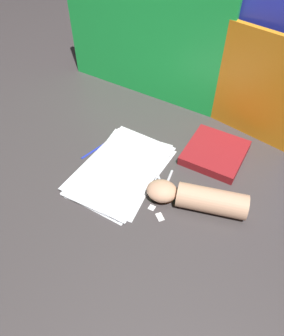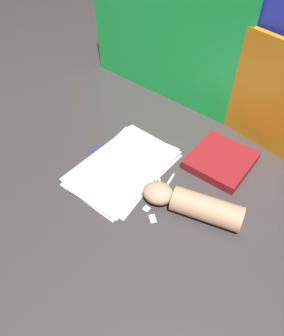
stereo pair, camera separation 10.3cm
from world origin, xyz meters
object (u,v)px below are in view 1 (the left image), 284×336
Objects in this scene: paper_stack at (122,169)px; book_closed at (215,153)px; scissors at (164,191)px; hand_forearm at (198,198)px.

book_closed is (0.25, 0.22, 0.01)m from paper_stack.
book_closed is 0.25m from scissors.
paper_stack is at bearing -139.15° from book_closed.
book_closed is at bearing 40.85° from paper_stack.
book_closed reaches higher than paper_stack.
scissors is (0.16, -0.01, -0.00)m from paper_stack.
book_closed reaches higher than scissors.
hand_forearm reaches higher than scissors.
paper_stack is at bearing 175.28° from scissors.
paper_stack is 0.16m from scissors.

